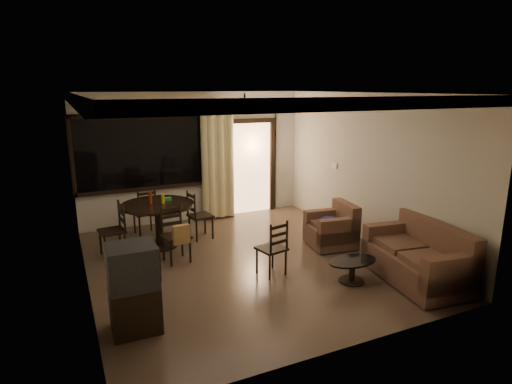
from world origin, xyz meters
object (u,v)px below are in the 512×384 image
dining_chair_east (200,224)px  armchair (333,229)px  coffee_table (352,267)px  dining_chair_south (177,245)px  side_chair (272,258)px  sofa (420,259)px  dining_table (158,213)px  dining_chair_west (113,240)px  dining_chair_north (145,221)px  tv_cabinet (134,288)px

dining_chair_east → armchair: dining_chair_east is taller
armchair → coffee_table: 1.53m
coffee_table → dining_chair_south: bearing=139.6°
coffee_table → side_chair: side_chair is taller
coffee_table → side_chair: (-0.99, 0.75, 0.04)m
dining_chair_east → armchair: 2.57m
sofa → side_chair: (-1.94, 1.15, -0.09)m
dining_table → dining_chair_south: size_ratio=1.39×
dining_chair_west → dining_chair_north: size_ratio=1.00×
dining_chair_west → dining_chair_south: same height
tv_cabinet → coffee_table: size_ratio=1.37×
side_chair → dining_chair_north: bearing=-74.9°
armchair → coffee_table: armchair is taller
dining_chair_west → dining_chair_north: 1.15m
dining_chair_north → armchair: 3.71m
tv_cabinet → armchair: 4.07m
dining_chair_north → sofa: (3.38, -3.91, 0.07)m
sofa → dining_chair_north: bearing=139.4°
dining_chair_north → side_chair: bearing=110.1°
dining_table → sofa: size_ratio=0.74×
sofa → coffee_table: (-0.95, 0.40, -0.12)m
dining_chair_south → tv_cabinet: 2.12m
coffee_table → dining_chair_north: bearing=124.6°
dining_chair_south → coffee_table: size_ratio=1.19×
dining_chair_west → armchair: size_ratio=1.07×
dining_table → side_chair: bearing=-56.0°
dining_chair_south → sofa: bearing=-43.3°
dining_table → dining_chair_east: 0.91m
dining_table → side_chair: dining_table is taller
dining_table → armchair: 3.25m
dining_chair_south → dining_chair_north: bearing=90.0°
dining_chair_west → sofa: size_ratio=0.53×
dining_chair_south → armchair: size_ratio=1.07×
armchair → side_chair: bearing=-150.5°
dining_chair_west → dining_table: bearing=90.1°
dining_chair_east → dining_chair_north: 1.15m
dining_chair_west → coffee_table: 4.11m
dining_table → coffee_table: 3.61m
dining_chair_north → coffee_table: (2.43, -3.51, -0.05)m
dining_table → side_chair: (1.34, -1.98, -0.38)m
dining_table → side_chair: size_ratio=1.46×
dining_table → dining_chair_north: size_ratio=1.39×
dining_chair_west → tv_cabinet: size_ratio=0.87×
sofa → side_chair: 2.25m
sofa → coffee_table: 1.04m
dining_chair_west → dining_chair_east: same height
sofa → coffee_table: size_ratio=2.23×
dining_chair_south → sofa: 3.90m
dining_chair_south → side_chair: size_ratio=1.05×
dining_chair_east → dining_chair_south: 1.20m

